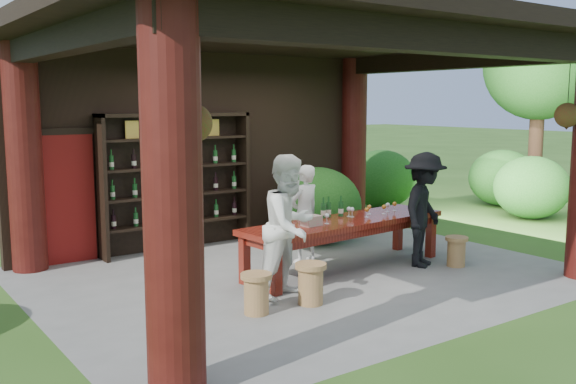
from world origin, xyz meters
TOP-DOWN VIEW (x-y plane):
  - ground at (0.00, 0.00)m, footprint 90.00×90.00m
  - pavilion at (-0.01, 0.43)m, footprint 7.50×6.00m
  - wine_shelf at (-0.80, 2.45)m, footprint 2.59×0.39m
  - tasting_table at (0.66, -0.13)m, footprint 3.48×1.15m
  - stool_near_left at (-0.76, -1.15)m, footprint 0.39×0.39m
  - stool_near_right at (2.14, -0.96)m, footprint 0.34×0.34m
  - stool_far_left at (-1.50, -1.08)m, footprint 0.37×0.37m
  - host at (0.43, 0.57)m, footprint 0.60×0.44m
  - guest_woman at (-0.78, -0.74)m, footprint 1.05×0.93m
  - guest_man at (1.75, -0.66)m, footprint 1.28×1.07m
  - table_bottles at (0.61, 0.15)m, footprint 0.39×0.12m
  - table_glasses at (1.13, -0.07)m, footprint 1.61×0.33m
  - napkin_basket at (-0.04, -0.22)m, footprint 0.27×0.20m
  - shrubs at (2.15, 0.56)m, footprint 15.13×8.69m
  - trees at (3.43, 1.21)m, footprint 21.64×11.32m

SIDE VIEW (x-z plane):
  - ground at x=0.00m, z-range 0.00..0.00m
  - stool_near_right at x=2.14m, z-range 0.01..0.46m
  - stool_far_left at x=-1.50m, z-range 0.01..0.50m
  - stool_near_left at x=-0.76m, z-range 0.02..0.53m
  - shrubs at x=2.15m, z-range -0.12..1.24m
  - tasting_table at x=0.66m, z-range 0.26..1.01m
  - host at x=0.43m, z-range 0.00..1.51m
  - napkin_basket at x=-0.04m, z-range 0.75..0.89m
  - table_glasses at x=1.13m, z-range 0.75..0.90m
  - guest_man at x=1.75m, z-range 0.00..1.72m
  - table_bottles at x=0.61m, z-range 0.75..1.06m
  - guest_woman at x=-0.78m, z-range 0.00..1.82m
  - wine_shelf at x=-0.80m, z-range 0.00..2.29m
  - pavilion at x=-0.01m, z-range 0.33..3.93m
  - trees at x=3.43m, z-range 0.97..5.77m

